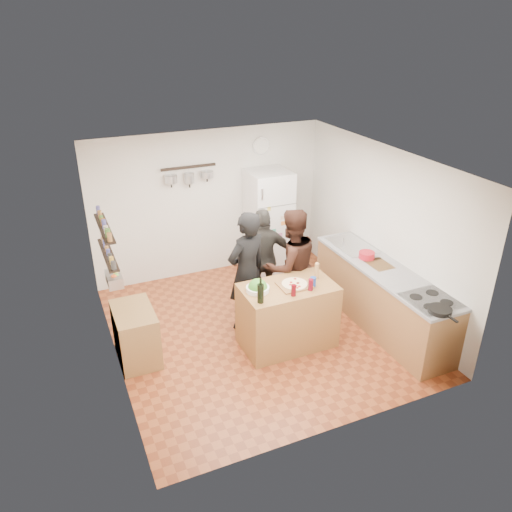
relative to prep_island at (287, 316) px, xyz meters
name	(u,v)px	position (x,y,z in m)	size (l,w,h in m)	color
room_shell	(248,242)	(-0.22, 0.85, 0.79)	(4.20, 4.20, 4.20)	brown
prep_island	(287,316)	(0.00, 0.00, 0.00)	(1.25, 0.72, 0.91)	olive
pizza_board	(294,285)	(0.08, -0.02, 0.47)	(0.42, 0.34, 0.02)	brown
pizza	(295,284)	(0.08, -0.02, 0.48)	(0.34, 0.34, 0.02)	beige
salad_bowl	(258,289)	(-0.42, 0.05, 0.49)	(0.30, 0.30, 0.06)	white
wine_bottle	(261,293)	(-0.50, -0.22, 0.58)	(0.08, 0.08, 0.25)	black
wine_glass_near	(294,290)	(-0.05, -0.24, 0.53)	(0.06, 0.06, 0.15)	#52070E
wine_glass_far	(311,285)	(0.22, -0.20, 0.53)	(0.06, 0.06, 0.16)	#5C0716
pepper_mill	(317,272)	(0.45, 0.05, 0.55)	(0.06, 0.06, 0.19)	#A67945
salt_canister	(313,282)	(0.30, -0.12, 0.52)	(0.08, 0.08, 0.13)	navy
person_left	(247,272)	(-0.34, 0.62, 0.44)	(0.65, 0.43, 1.79)	black
person_center	(291,266)	(0.33, 0.57, 0.42)	(0.85, 0.66, 1.75)	black
person_back	(264,259)	(0.14, 1.10, 0.34)	(0.93, 0.39, 1.59)	#2A2825
counter_run	(381,297)	(1.48, -0.09, -0.01)	(0.63, 2.63, 0.90)	#9E7042
stove_top	(431,301)	(1.48, -1.04, 0.46)	(0.60, 0.62, 0.02)	white
skillet	(440,310)	(1.38, -1.30, 0.49)	(0.28, 0.28, 0.05)	black
sink	(351,245)	(1.48, 0.76, 0.46)	(0.50, 0.80, 0.03)	silver
cutting_board	(379,265)	(1.48, 0.05, 0.46)	(0.30, 0.40, 0.02)	brown
red_bowl	(367,255)	(1.43, 0.29, 0.51)	(0.23, 0.23, 0.10)	red
fridge	(268,222)	(0.73, 2.21, 0.45)	(0.70, 0.68, 1.80)	white
wall_clock	(261,146)	(0.73, 2.54, 1.69)	(0.30, 0.30, 0.03)	silver
spice_shelf_lower	(108,254)	(-2.15, 0.66, 1.04)	(0.12, 1.00, 0.03)	black
spice_shelf_upper	(104,228)	(-2.15, 0.66, 1.40)	(0.12, 1.00, 0.03)	black
produce_basket	(114,279)	(-2.12, 0.66, 0.69)	(0.18, 0.35, 0.14)	silver
side_table	(136,334)	(-1.96, 0.51, -0.09)	(0.50, 0.80, 0.73)	olive
pot_rack	(189,167)	(-0.57, 2.46, 1.49)	(0.90, 0.04, 0.04)	black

